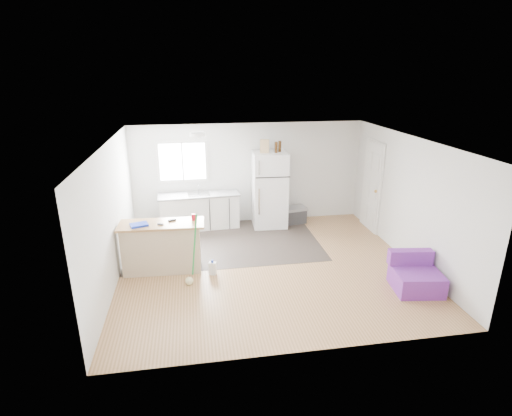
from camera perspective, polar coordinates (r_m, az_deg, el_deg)
The scene contains 19 objects.
room at distance 7.26m, azimuth 1.80°, elevation 0.15°, with size 5.51×5.01×2.41m.
vinyl_zone at distance 8.77m, azimuth -4.52°, elevation -4.87°, with size 4.05×2.50×0.00m, color #312A25.
window at distance 9.44m, azimuth -10.45°, elevation 6.54°, with size 1.18×0.06×0.98m.
interior_door at distance 9.57m, azimuth 16.20°, elevation 2.96°, with size 0.11×0.92×2.10m.
ceiling_fixture at distance 8.03m, azimuth -8.37°, elevation 10.34°, with size 0.30×0.30×0.07m, color white.
kitchen_cabinets at distance 9.48m, azimuth -8.07°, elevation -0.37°, with size 1.90×0.69×1.10m.
peninsula at distance 7.59m, azimuth -13.29°, elevation -5.40°, with size 1.55×0.65×0.94m.
refrigerator at distance 9.41m, azimuth 1.94°, elevation 2.65°, with size 0.81×0.77×1.78m.
cooler at distance 9.80m, azimuth 5.54°, elevation -0.96°, with size 0.59×0.46×0.41m.
purple_seat at distance 7.41m, azimuth 21.80°, elevation -9.10°, with size 0.85×0.81×0.62m.
cleaner_jug at distance 7.43m, azimuth -6.23°, elevation -8.53°, with size 0.15×0.13×0.29m.
mop at distance 7.14m, azimuth -9.32°, elevation -8.93°, with size 0.28×0.36×1.32m.
red_cup at distance 7.42m, azimuth -8.91°, elevation -1.29°, with size 0.08×0.08×0.12m, color red.
blue_tray at distance 7.39m, azimuth -16.36°, elevation -2.31°, with size 0.30×0.22×0.04m, color #142EC1.
tool_a at distance 7.47m, azimuth -11.90°, elevation -1.71°, with size 0.14×0.05×0.03m, color black.
tool_b at distance 7.33m, azimuth -13.51°, elevation -2.26°, with size 0.10×0.04×0.03m, color black.
cardboard_box at distance 9.10m, azimuth 1.23°, elevation 8.81°, with size 0.20×0.10×0.30m, color tan.
bottle_left at distance 9.12m, azimuth 2.88°, elevation 8.66°, with size 0.07×0.07×0.25m, color #3A210A.
bottle_right at distance 9.24m, azimuth 3.41°, elevation 8.79°, with size 0.07×0.07×0.25m, color #3A210A.
Camera 1 is at (-1.33, -6.74, 3.57)m, focal length 28.00 mm.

